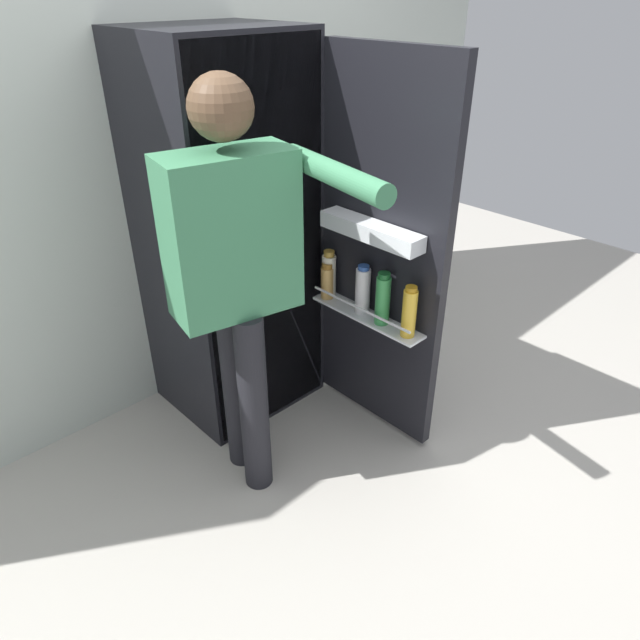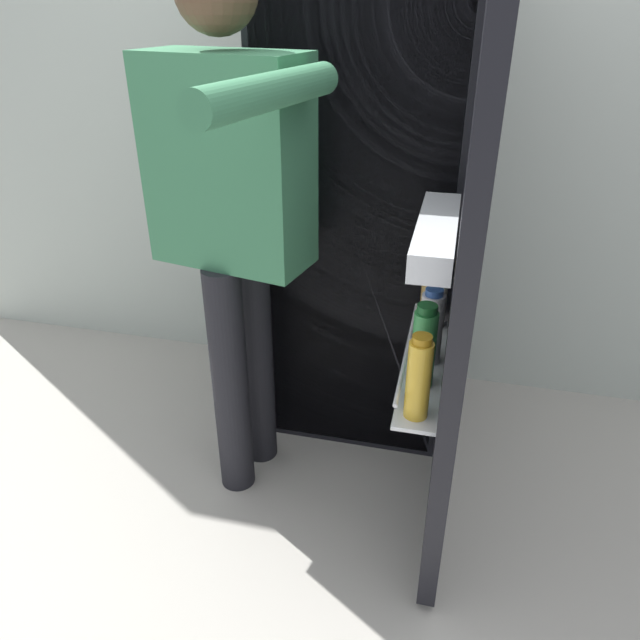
{
  "view_description": "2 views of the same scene",
  "coord_description": "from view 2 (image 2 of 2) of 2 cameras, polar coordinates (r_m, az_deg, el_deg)",
  "views": [
    {
      "loc": [
        -1.41,
        -1.55,
        1.91
      ],
      "look_at": [
        -0.01,
        -0.08,
        0.71
      ],
      "focal_mm": 32.22,
      "sensor_mm": 36.0,
      "label": 1
    },
    {
      "loc": [
        0.33,
        -1.56,
        1.55
      ],
      "look_at": [
        -0.01,
        -0.14,
        0.76
      ],
      "focal_mm": 33.38,
      "sensor_mm": 36.0,
      "label": 2
    }
  ],
  "objects": [
    {
      "name": "refrigerator",
      "position": [
        2.17,
        4.99,
        10.46
      ],
      "size": [
        0.73,
        1.25,
        1.77
      ],
      "color": "black",
      "rests_on": "ground_plane"
    },
    {
      "name": "kitchen_wall",
      "position": [
        2.48,
        6.24,
        22.06
      ],
      "size": [
        4.4,
        0.1,
        2.56
      ],
      "primitive_type": "cube",
      "color": "beige",
      "rests_on": "ground_plane"
    },
    {
      "name": "ground_plane",
      "position": [
        2.22,
        1.12,
        -15.75
      ],
      "size": [
        6.87,
        6.87,
        0.0
      ],
      "primitive_type": "plane",
      "color": "#B7B2A8"
    },
    {
      "name": "person",
      "position": [
        1.8,
        -8.22,
        10.94
      ],
      "size": [
        0.57,
        0.83,
        1.68
      ],
      "color": "black",
      "rests_on": "ground_plane"
    }
  ]
}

